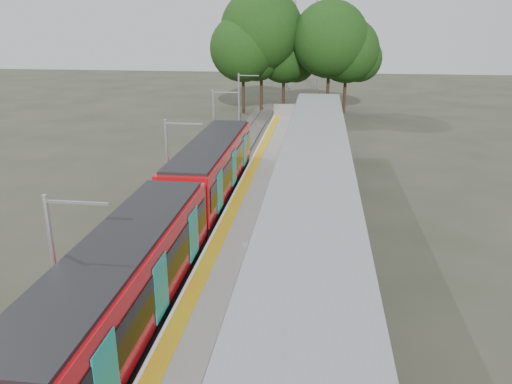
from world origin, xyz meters
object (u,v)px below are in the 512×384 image
bench_far (316,138)px  info_pillar_far (302,183)px  bench_mid (333,224)px  train (179,210)px  litter_bin (299,310)px

bench_far → info_pillar_far: 12.83m
bench_mid → bench_far: 17.84m
train → bench_far: bearing=71.7°
bench_mid → bench_far: (-1.02, 17.81, -0.07)m
info_pillar_far → litter_bin: 12.09m
train → litter_bin: bearing=-49.1°
bench_far → litter_bin: (-0.19, -24.89, -0.05)m
train → bench_mid: (7.04, 0.34, -0.47)m
bench_mid → info_pillar_far: info_pillar_far is taller
info_pillar_far → train: bearing=-139.1°
bench_mid → litter_bin: bench_mid is taller
train → info_pillar_far: (5.40, 5.34, -0.22)m
bench_mid → bench_far: bearing=84.6°
bench_far → litter_bin: size_ratio=1.59×
info_pillar_far → litter_bin: size_ratio=2.11×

